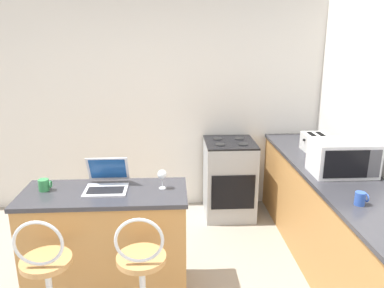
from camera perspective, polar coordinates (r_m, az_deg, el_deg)
wall_back at (r=4.52m, az=-5.65°, el=6.23°), size 12.00×0.06×2.60m
breakfast_bar at (r=3.23m, az=-12.74°, el=-14.47°), size 1.29×0.55×0.91m
counter_right at (r=3.70m, az=21.16°, el=-10.98°), size 0.66×2.90×0.91m
bar_stool_near at (r=2.88m, az=-21.08°, el=-19.41°), size 0.40×0.40×0.98m
bar_stool_far at (r=2.76m, az=-7.61°, el=-20.08°), size 0.40×0.40×0.98m
laptop at (r=3.07m, az=-12.86°, el=-5.44°), size 0.33×0.33×0.24m
microwave at (r=3.51m, az=22.02°, el=-1.97°), size 0.53×0.34×0.30m
toaster at (r=4.11m, az=18.36°, el=0.13°), size 0.26×0.32×0.19m
stove_range at (r=4.45m, az=5.67°, el=-5.26°), size 0.57×0.61×0.91m
mug_green at (r=3.17m, az=-21.60°, el=-5.82°), size 0.10×0.08×0.09m
wine_glass_tall at (r=2.97m, az=-4.58°, el=-4.73°), size 0.08×0.08×0.16m
mug_blue at (r=2.97m, az=24.29°, el=-7.59°), size 0.09×0.07×0.10m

